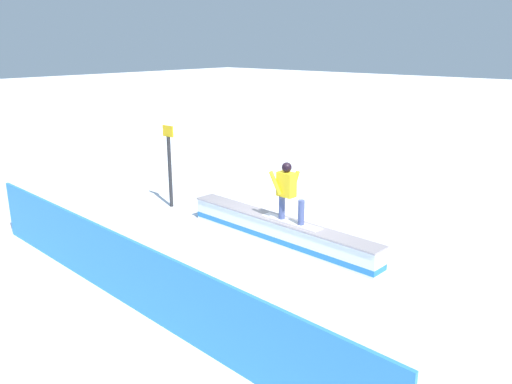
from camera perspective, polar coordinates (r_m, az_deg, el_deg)
ground_plane at (r=11.71m, az=2.64°, el=-5.63°), size 120.00×120.00×0.00m
grind_box at (r=11.61m, az=2.66°, el=-4.45°), size 5.24×0.77×0.57m
snowboarder at (r=11.16m, az=3.57°, el=0.18°), size 1.57×0.42×1.33m
safety_fence at (r=8.93m, az=-13.73°, el=-8.96°), size 10.19×0.53×1.27m
trail_marker at (r=14.06m, az=-9.66°, el=3.08°), size 0.40×0.10×2.27m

